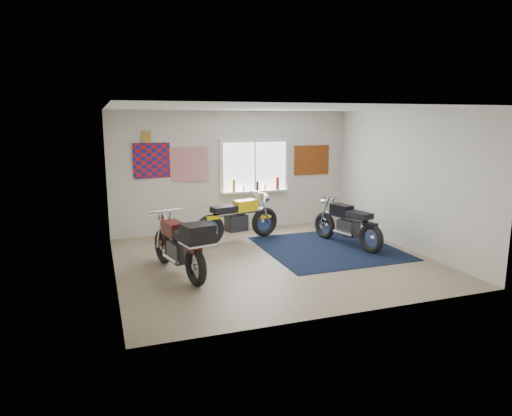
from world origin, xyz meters
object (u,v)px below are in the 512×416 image
object	(u,v)px
yellow_triumph	(238,220)
navy_rug	(328,248)
black_chrome_bike	(347,225)
maroon_tourer	(182,245)

from	to	relation	value
yellow_triumph	navy_rug	bearing A→B (deg)	-52.27
yellow_triumph	black_chrome_bike	distance (m)	2.24
black_chrome_bike	maroon_tourer	size ratio (longest dim) A/B	0.95
black_chrome_bike	navy_rug	bearing A→B (deg)	83.99
maroon_tourer	yellow_triumph	bearing A→B (deg)	-52.89
yellow_triumph	black_chrome_bike	world-z (taller)	yellow_triumph
maroon_tourer	navy_rug	bearing A→B (deg)	-90.75
yellow_triumph	maroon_tourer	distance (m)	2.36
yellow_triumph	maroon_tourer	xyz separation A→B (m)	(-1.50, -1.81, 0.08)
navy_rug	yellow_triumph	xyz separation A→B (m)	(-1.52, 1.15, 0.44)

